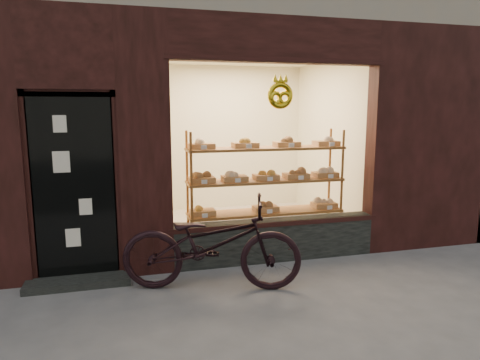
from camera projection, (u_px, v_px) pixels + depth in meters
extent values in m
plane|color=#555557|center=(309.00, 350.00, 3.58)|extent=(90.00, 90.00, 0.00)
cube|color=black|center=(275.00, 240.00, 5.67)|extent=(2.70, 0.25, 0.55)
cube|color=black|center=(74.00, 188.00, 4.85)|extent=(0.90, 0.04, 2.15)
cube|color=black|center=(79.00, 282.00, 4.87)|extent=(1.15, 0.35, 0.08)
torus|color=yellow|center=(280.00, 96.00, 5.26)|extent=(0.33, 0.07, 0.33)
cube|color=olive|center=(265.00, 246.00, 6.11)|extent=(2.20, 0.45, 0.04)
cube|color=olive|center=(265.00, 212.00, 6.03)|extent=(2.20, 0.45, 0.03)
cube|color=olive|center=(266.00, 181.00, 5.95)|extent=(2.20, 0.45, 0.04)
cube|color=olive|center=(266.00, 148.00, 5.88)|extent=(2.20, 0.45, 0.04)
cylinder|color=olive|center=(192.00, 198.00, 5.52)|extent=(0.04, 0.04, 1.70)
cylinder|color=olive|center=(342.00, 190.00, 6.06)|extent=(0.04, 0.04, 1.70)
cylinder|color=olive|center=(188.00, 192.00, 5.89)|extent=(0.04, 0.04, 1.70)
cylinder|color=olive|center=(329.00, 185.00, 6.44)|extent=(0.04, 0.04, 1.70)
cube|color=#9E6932|center=(202.00, 212.00, 5.79)|extent=(0.34, 0.24, 0.07)
sphere|color=olive|center=(202.00, 206.00, 5.78)|extent=(0.11, 0.11, 0.11)
cube|color=white|center=(205.00, 216.00, 5.62)|extent=(0.07, 0.01, 0.05)
cube|color=#9E6932|center=(265.00, 208.00, 6.02)|extent=(0.34, 0.24, 0.07)
sphere|color=brown|center=(266.00, 202.00, 6.01)|extent=(0.11, 0.11, 0.11)
cube|color=white|center=(270.00, 211.00, 5.84)|extent=(0.07, 0.01, 0.05)
cube|color=#9E6932|center=(324.00, 205.00, 6.25)|extent=(0.34, 0.24, 0.07)
sphere|color=#D4B28D|center=(324.00, 199.00, 6.23)|extent=(0.11, 0.11, 0.11)
cube|color=white|center=(330.00, 208.00, 6.07)|extent=(0.08, 0.01, 0.05)
cube|color=#9E6932|center=(202.00, 180.00, 5.72)|extent=(0.34, 0.24, 0.07)
sphere|color=brown|center=(202.00, 173.00, 5.70)|extent=(0.11, 0.11, 0.11)
cube|color=white|center=(204.00, 182.00, 5.54)|extent=(0.07, 0.01, 0.06)
cube|color=#9E6932|center=(234.00, 178.00, 5.83)|extent=(0.34, 0.24, 0.07)
sphere|color=#D4B28D|center=(234.00, 172.00, 5.82)|extent=(0.11, 0.11, 0.11)
cube|color=white|center=(238.00, 180.00, 5.65)|extent=(0.07, 0.01, 0.06)
cube|color=#9E6932|center=(266.00, 177.00, 5.95)|extent=(0.34, 0.24, 0.07)
sphere|color=olive|center=(266.00, 171.00, 5.93)|extent=(0.11, 0.11, 0.11)
cube|color=white|center=(270.00, 179.00, 5.77)|extent=(0.07, 0.01, 0.06)
cube|color=#9E6932|center=(296.00, 176.00, 6.06)|extent=(0.34, 0.24, 0.07)
sphere|color=brown|center=(296.00, 170.00, 6.05)|extent=(0.11, 0.11, 0.11)
cube|color=white|center=(301.00, 178.00, 5.88)|extent=(0.07, 0.01, 0.06)
cube|color=#9E6932|center=(325.00, 174.00, 6.17)|extent=(0.34, 0.24, 0.07)
sphere|color=#D4B28D|center=(325.00, 169.00, 6.16)|extent=(0.11, 0.11, 0.11)
cube|color=white|center=(331.00, 176.00, 6.00)|extent=(0.08, 0.01, 0.06)
cube|color=#9E6932|center=(201.00, 146.00, 5.64)|extent=(0.34, 0.24, 0.07)
sphere|color=#D4B28D|center=(201.00, 140.00, 5.63)|extent=(0.11, 0.11, 0.11)
cube|color=white|center=(204.00, 147.00, 5.47)|extent=(0.07, 0.01, 0.06)
cube|color=#9E6932|center=(245.00, 145.00, 5.79)|extent=(0.34, 0.24, 0.07)
sphere|color=olive|center=(245.00, 139.00, 5.78)|extent=(0.11, 0.11, 0.11)
cube|color=white|center=(249.00, 146.00, 5.62)|extent=(0.08, 0.01, 0.06)
cube|color=#9E6932|center=(287.00, 144.00, 5.95)|extent=(0.34, 0.24, 0.07)
sphere|color=brown|center=(287.00, 138.00, 5.93)|extent=(0.11, 0.11, 0.11)
cube|color=white|center=(292.00, 145.00, 5.77)|extent=(0.07, 0.01, 0.06)
cube|color=#9E6932|center=(326.00, 143.00, 6.10)|extent=(0.34, 0.24, 0.07)
sphere|color=#D4B28D|center=(326.00, 137.00, 6.08)|extent=(0.11, 0.11, 0.11)
cube|color=white|center=(332.00, 144.00, 5.92)|extent=(0.08, 0.01, 0.06)
imported|color=black|center=(211.00, 244.00, 4.71)|extent=(2.10, 1.21, 1.04)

